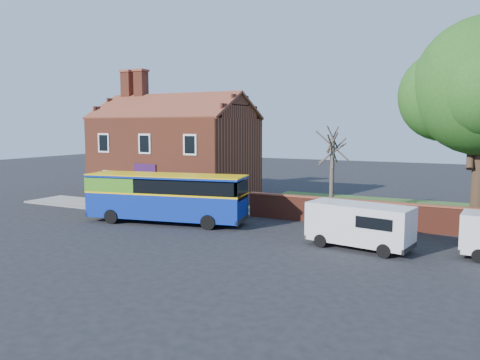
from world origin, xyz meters
The scene contains 9 objects.
ground centered at (0.00, 0.00, 0.00)m, with size 120.00×120.00×0.00m, color black.
pavement centered at (-7.00, 5.75, 0.06)m, with size 18.00×3.50×0.12m, color gray.
kerb centered at (-7.00, 4.00, 0.07)m, with size 18.00×0.15×0.14m, color slate.
grass_strip centered at (13.00, 13.00, 0.02)m, with size 26.00×12.00×0.04m, color #426B28.
shop_building centered at (-7.02, 11.50, 3.41)m, with size 12.30×8.13×10.50m.
boundary_wall centered at (13.00, 7.00, 0.81)m, with size 22.00×0.38×1.60m.
bus centered at (-2.01, 2.67, 1.70)m, with size 10.09×4.26×2.99m.
van_near centered at (10.22, 1.97, 1.21)m, with size 5.20×2.80×2.16m.
bare_tree centered at (6.63, 9.78, 2.89)m, with size 2.11×2.52×5.63m.
Camera 1 is at (15.04, -20.45, 5.91)m, focal length 35.00 mm.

